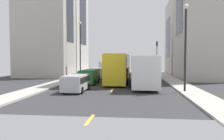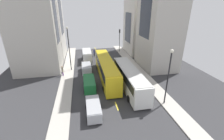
{
  "view_description": "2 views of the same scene",
  "coord_description": "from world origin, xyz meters",
  "px_view_note": "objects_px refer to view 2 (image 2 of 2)",
  "views": [
    {
      "loc": [
        -2.26,
        31.86,
        3.03
      ],
      "look_at": [
        1.2,
        -0.93,
        1.39
      ],
      "focal_mm": 36.2,
      "sensor_mm": 36.0,
      "label": 1
    },
    {
      "loc": [
        4.02,
        27.64,
        12.76
      ],
      "look_at": [
        -1.02,
        1.99,
        1.78
      ],
      "focal_mm": 24.8,
      "sensor_mm": 36.0,
      "label": 2
    }
  ],
  "objects_px": {
    "city_bus_white": "(130,77)",
    "car_green_1": "(89,83)",
    "delivery_van_white": "(87,55)",
    "pedestrian_walking_far": "(63,70)",
    "car_silver_2": "(86,68)",
    "streetcar_yellow": "(106,68)",
    "car_silver_0": "(93,108)",
    "pedestrian_crossing_near": "(94,52)",
    "traffic_light_near_corner": "(120,37)"
  },
  "relations": [
    {
      "from": "car_silver_2",
      "to": "traffic_light_near_corner",
      "type": "xyz_separation_m",
      "value": [
        -10.02,
        -12.92,
        3.6
      ]
    },
    {
      "from": "car_green_1",
      "to": "traffic_light_near_corner",
      "type": "distance_m",
      "value": 22.45
    },
    {
      "from": "pedestrian_crossing_near",
      "to": "car_silver_0",
      "type": "bearing_deg",
      "value": 42.8
    },
    {
      "from": "city_bus_white",
      "to": "delivery_van_white",
      "type": "height_order",
      "value": "city_bus_white"
    },
    {
      "from": "city_bus_white",
      "to": "streetcar_yellow",
      "type": "distance_m",
      "value": 5.43
    },
    {
      "from": "car_green_1",
      "to": "pedestrian_crossing_near",
      "type": "height_order",
      "value": "pedestrian_crossing_near"
    },
    {
      "from": "car_silver_2",
      "to": "pedestrian_walking_far",
      "type": "relative_size",
      "value": 2.19
    },
    {
      "from": "city_bus_white",
      "to": "delivery_van_white",
      "type": "distance_m",
      "value": 16.32
    },
    {
      "from": "city_bus_white",
      "to": "pedestrian_crossing_near",
      "type": "xyz_separation_m",
      "value": [
        4.16,
        -18.41,
        -0.96
      ]
    },
    {
      "from": "car_green_1",
      "to": "delivery_van_white",
      "type": "bearing_deg",
      "value": -91.18
    },
    {
      "from": "car_silver_2",
      "to": "traffic_light_near_corner",
      "type": "relative_size",
      "value": 0.66
    },
    {
      "from": "car_green_1",
      "to": "pedestrian_walking_far",
      "type": "relative_size",
      "value": 2.45
    },
    {
      "from": "streetcar_yellow",
      "to": "car_silver_2",
      "type": "xyz_separation_m",
      "value": [
        3.52,
        -3.49,
        -1.16
      ]
    },
    {
      "from": "car_silver_2",
      "to": "pedestrian_walking_far",
      "type": "distance_m",
      "value": 4.71
    },
    {
      "from": "delivery_van_white",
      "to": "traffic_light_near_corner",
      "type": "relative_size",
      "value": 0.91
    },
    {
      "from": "delivery_van_white",
      "to": "pedestrian_crossing_near",
      "type": "bearing_deg",
      "value": -121.68
    },
    {
      "from": "streetcar_yellow",
      "to": "pedestrian_walking_far",
      "type": "height_order",
      "value": "streetcar_yellow"
    },
    {
      "from": "city_bus_white",
      "to": "car_silver_2",
      "type": "relative_size",
      "value": 3.0
    },
    {
      "from": "streetcar_yellow",
      "to": "city_bus_white",
      "type": "bearing_deg",
      "value": 125.25
    },
    {
      "from": "car_green_1",
      "to": "traffic_light_near_corner",
      "type": "height_order",
      "value": "traffic_light_near_corner"
    },
    {
      "from": "streetcar_yellow",
      "to": "car_green_1",
      "type": "relative_size",
      "value": 3.13
    },
    {
      "from": "car_silver_0",
      "to": "car_green_1",
      "type": "xyz_separation_m",
      "value": [
        0.11,
        -6.66,
        0.08
      ]
    },
    {
      "from": "pedestrian_crossing_near",
      "to": "car_green_1",
      "type": "bearing_deg",
      "value": 40.45
    },
    {
      "from": "pedestrian_crossing_near",
      "to": "pedestrian_walking_far",
      "type": "relative_size",
      "value": 1.02
    },
    {
      "from": "city_bus_white",
      "to": "delivery_van_white",
      "type": "xyz_separation_m",
      "value": [
        6.21,
        -15.08,
        -0.5
      ]
    },
    {
      "from": "car_silver_0",
      "to": "pedestrian_crossing_near",
      "type": "height_order",
      "value": "pedestrian_crossing_near"
    },
    {
      "from": "pedestrian_walking_far",
      "to": "streetcar_yellow",
      "type": "bearing_deg",
      "value": -46.31
    },
    {
      "from": "car_green_1",
      "to": "pedestrian_walking_far",
      "type": "height_order",
      "value": "pedestrian_walking_far"
    },
    {
      "from": "streetcar_yellow",
      "to": "traffic_light_near_corner",
      "type": "relative_size",
      "value": 2.34
    },
    {
      "from": "city_bus_white",
      "to": "car_silver_2",
      "type": "height_order",
      "value": "city_bus_white"
    },
    {
      "from": "delivery_van_white",
      "to": "traffic_light_near_corner",
      "type": "bearing_deg",
      "value": -148.96
    },
    {
      "from": "car_silver_2",
      "to": "car_green_1",
      "type": "bearing_deg",
      "value": 91.33
    },
    {
      "from": "city_bus_white",
      "to": "car_green_1",
      "type": "relative_size",
      "value": 2.67
    },
    {
      "from": "delivery_van_white",
      "to": "car_silver_2",
      "type": "height_order",
      "value": "delivery_van_white"
    },
    {
      "from": "city_bus_white",
      "to": "streetcar_yellow",
      "type": "bearing_deg",
      "value": -54.75
    },
    {
      "from": "city_bus_white",
      "to": "pedestrian_walking_far",
      "type": "bearing_deg",
      "value": -31.46
    },
    {
      "from": "pedestrian_walking_far",
      "to": "traffic_light_near_corner",
      "type": "height_order",
      "value": "traffic_light_near_corner"
    },
    {
      "from": "car_green_1",
      "to": "car_silver_2",
      "type": "distance_m",
      "value": 6.93
    },
    {
      "from": "streetcar_yellow",
      "to": "delivery_van_white",
      "type": "height_order",
      "value": "streetcar_yellow"
    },
    {
      "from": "car_silver_2",
      "to": "pedestrian_crossing_near",
      "type": "relative_size",
      "value": 2.14
    },
    {
      "from": "car_green_1",
      "to": "streetcar_yellow",
      "type": "bearing_deg",
      "value": -134.38
    },
    {
      "from": "city_bus_white",
      "to": "car_silver_0",
      "type": "height_order",
      "value": "city_bus_white"
    },
    {
      "from": "streetcar_yellow",
      "to": "pedestrian_crossing_near",
      "type": "xyz_separation_m",
      "value": [
        1.02,
        -13.97,
        -1.08
      ]
    },
    {
      "from": "city_bus_white",
      "to": "traffic_light_near_corner",
      "type": "bearing_deg",
      "value": -99.16
    },
    {
      "from": "city_bus_white",
      "to": "streetcar_yellow",
      "type": "xyz_separation_m",
      "value": [
        3.14,
        -4.44,
        0.12
      ]
    },
    {
      "from": "car_silver_2",
      "to": "pedestrian_crossing_near",
      "type": "height_order",
      "value": "pedestrian_crossing_near"
    },
    {
      "from": "car_green_1",
      "to": "pedestrian_crossing_near",
      "type": "xyz_separation_m",
      "value": [
        -2.34,
        -17.41,
        0.06
      ]
    },
    {
      "from": "streetcar_yellow",
      "to": "traffic_light_near_corner",
      "type": "bearing_deg",
      "value": -111.6
    },
    {
      "from": "delivery_van_white",
      "to": "pedestrian_crossing_near",
      "type": "distance_m",
      "value": 3.94
    },
    {
      "from": "delivery_van_white",
      "to": "traffic_light_near_corner",
      "type": "distance_m",
      "value": 11.58
    }
  ]
}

